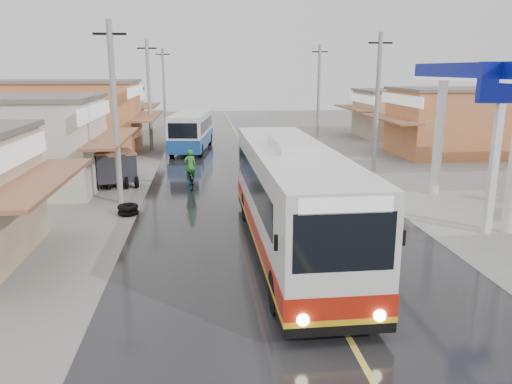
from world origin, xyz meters
TOP-DOWN VIEW (x-y plane):
  - ground at (0.00, 0.00)m, footprint 120.00×120.00m
  - road at (0.00, 15.00)m, footprint 12.00×90.00m
  - centre_line at (0.00, 15.00)m, footprint 0.15×90.00m
  - shopfronts_left at (-13.00, 18.00)m, footprint 11.00×44.00m
  - utility_poles_left at (-7.00, 16.00)m, footprint 1.60×50.00m
  - utility_poles_right at (7.00, 15.00)m, footprint 1.60×36.00m
  - coach_bus at (-0.37, 1.94)m, footprint 2.87×12.14m
  - second_bus at (-3.99, 23.80)m, footprint 3.30×8.67m
  - cyclist at (-3.86, 11.45)m, footprint 0.86×1.96m
  - tricycle_near at (-7.58, 12.62)m, footprint 2.24×2.55m
  - tricycle_far at (-8.08, 12.49)m, footprint 2.26×2.64m
  - tyre_stack at (-6.38, 6.98)m, footprint 0.87×0.87m

SIDE VIEW (x-z plane):
  - ground at x=0.00m, z-range 0.00..0.00m
  - shopfronts_left at x=-13.00m, z-range -2.60..2.60m
  - utility_poles_left at x=-7.00m, z-range -4.00..4.00m
  - utility_poles_right at x=7.00m, z-range -4.00..4.00m
  - road at x=0.00m, z-range 0.00..0.02m
  - centre_line at x=0.00m, z-range 0.02..0.03m
  - tyre_stack at x=-6.38m, z-range 0.00..0.44m
  - cyclist at x=-3.86m, z-range -0.35..1.70m
  - tricycle_near at x=-7.58m, z-range 0.13..1.94m
  - tricycle_far at x=-8.08m, z-range 0.14..2.03m
  - second_bus at x=-3.99m, z-range 0.11..2.92m
  - coach_bus at x=-0.37m, z-range -0.07..3.71m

